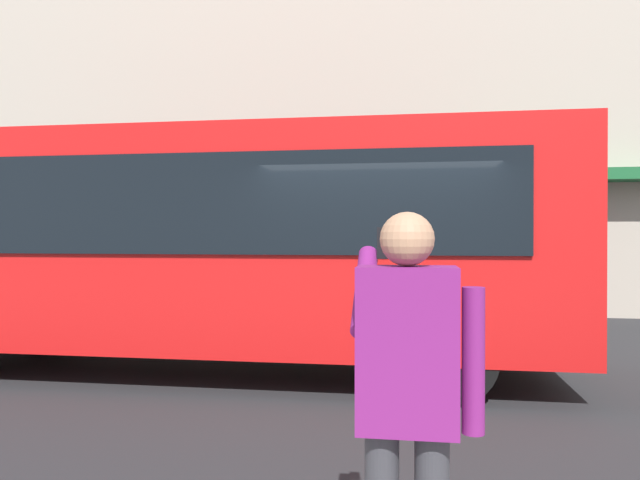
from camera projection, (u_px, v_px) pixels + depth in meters
The scene contains 4 objects.
ground_plane at pixel (380, 388), 6.66m from camera, with size 60.00×60.00×0.00m, color #232326.
building_facade_far at pixel (395, 51), 13.33m from camera, with size 28.00×1.55×12.00m.
red_bus at pixel (207, 241), 7.57m from camera, with size 9.05×2.54×3.08m.
pedestrian_photographer at pixel (408, 387), 2.34m from camera, with size 0.53×0.52×1.70m.
Camera 1 is at (-0.31, 6.67, 1.75)m, focal length 32.59 mm.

